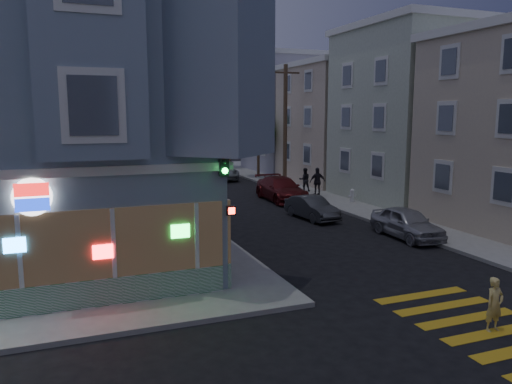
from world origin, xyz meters
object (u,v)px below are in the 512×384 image
street_tree_far (229,130)px  parked_car_c (281,189)px  street_tree_near (258,133)px  running_child (495,305)px  parked_car_b (312,208)px  utility_pole (285,124)px  fire_hydrant (352,195)px  parked_car_a (407,223)px  pedestrian_a (305,180)px  pedestrian_b (317,182)px  parked_car_d (219,171)px  traffic_signal (224,192)px

street_tree_far → parked_car_c: size_ratio=1.02×
street_tree_near → running_child: (-5.66, -31.08, -3.22)m
street_tree_far → parked_car_b: size_ratio=1.43×
utility_pole → running_child: (-5.46, -25.08, -4.08)m
street_tree_near → fire_hydrant: size_ratio=6.52×
parked_car_b → parked_car_a: bearing=-73.7°
pedestrian_a → parked_car_c: pedestrian_a is taller
utility_pole → parked_car_c: (-2.60, -5.19, -4.04)m
utility_pole → pedestrian_a: 4.87m
utility_pole → pedestrian_b: bearing=-88.9°
street_tree_far → running_child: street_tree_far is taller
street_tree_near → parked_car_c: (-2.80, -11.19, -3.18)m
running_child → parked_car_c: size_ratio=0.27×
parked_car_d → pedestrian_b: bearing=-73.5°
parked_car_a → pedestrian_a: bearing=85.7°
utility_pole → traffic_signal: 22.91m
parked_car_a → parked_car_d: 22.62m
parked_car_b → parked_car_d: bearing=83.9°
street_tree_far → parked_car_a: (-1.50, -30.19, -3.24)m
pedestrian_b → parked_car_a: 11.23m
utility_pole → running_child: size_ratio=6.32×
parked_car_a → parked_car_c: size_ratio=0.78×
running_child → parked_car_b: bearing=81.5°
parked_car_d → pedestrian_a: bearing=-69.8°
pedestrian_a → parked_car_a: (-1.47, -13.18, -0.28)m
running_child → parked_car_c: (2.86, 19.89, 0.04)m
street_tree_near → parked_car_a: street_tree_near is taller
utility_pole → parked_car_a: (-1.30, -16.19, -4.11)m
street_tree_far → fire_hydrant: 22.20m
parked_car_a → fire_hydrant: 8.58m
pedestrian_b → parked_car_c: bearing=9.3°
street_tree_far → parked_car_d: (-3.48, -7.66, -3.22)m
pedestrian_b → parked_car_a: pedestrian_b is taller
pedestrian_a → parked_car_b: (-3.57, -7.98, -0.36)m
utility_pole → running_child: bearing=-102.3°
pedestrian_a → parked_car_d: size_ratio=0.32×
pedestrian_b → fire_hydrant: (0.90, -2.87, -0.51)m
pedestrian_b → parked_car_b: bearing=65.9°
parked_car_d → parked_car_a: bearing=-85.0°
utility_pole → fire_hydrant: (1.00, -7.93, -4.22)m
utility_pole → parked_car_d: utility_pole is taller
pedestrian_b → pedestrian_a: bearing=-85.5°
street_tree_near → fire_hydrant: (0.80, -13.93, -3.36)m
pedestrian_a → fire_hydrant: bearing=112.1°
street_tree_near → traffic_signal: size_ratio=1.17×
traffic_signal → pedestrian_b: bearing=59.7°
utility_pole → pedestrian_a: bearing=-86.7°
pedestrian_a → parked_car_c: size_ratio=0.32×
street_tree_near → pedestrian_b: size_ratio=2.83×
parked_car_a → running_child: bearing=-113.0°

